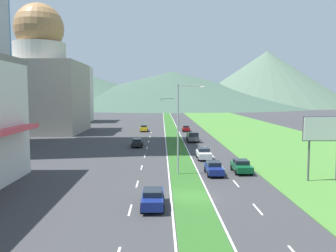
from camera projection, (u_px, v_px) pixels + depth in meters
name	position (u px, v px, depth m)	size (l,w,h in m)	color
ground_plane	(190.00, 197.00, 31.57)	(600.00, 600.00, 0.00)	#38383A
grass_median	(171.00, 130.00, 91.32)	(3.20, 240.00, 0.06)	#2D6023
grass_verge_right	(250.00, 130.00, 91.71)	(24.00, 240.00, 0.06)	#477F33
lane_dash_left_2	(130.00, 210.00, 27.97)	(0.16, 2.80, 0.01)	silver
lane_dash_left_3	(137.00, 184.00, 36.17)	(0.16, 2.80, 0.01)	silver
lane_dash_left_4	(142.00, 167.00, 44.38)	(0.16, 2.80, 0.01)	silver
lane_dash_left_5	(145.00, 156.00, 52.59)	(0.16, 2.80, 0.01)	silver
lane_dash_left_6	(147.00, 148.00, 60.79)	(0.16, 2.80, 0.01)	silver
lane_dash_left_7	(149.00, 142.00, 69.00)	(0.16, 2.80, 0.01)	silver
lane_dash_left_8	(150.00, 137.00, 77.21)	(0.16, 2.80, 0.01)	silver
lane_dash_left_9	(151.00, 133.00, 85.41)	(0.16, 2.80, 0.01)	silver
lane_dash_right_2	(258.00, 209.00, 28.16)	(0.16, 2.80, 0.01)	silver
lane_dash_right_3	(236.00, 183.00, 36.36)	(0.16, 2.80, 0.01)	silver
lane_dash_right_4	(222.00, 167.00, 44.57)	(0.16, 2.80, 0.01)	silver
lane_dash_right_5	(213.00, 156.00, 52.78)	(0.16, 2.80, 0.01)	silver
lane_dash_right_6	(206.00, 148.00, 60.98)	(0.16, 2.80, 0.01)	silver
lane_dash_right_7	(201.00, 141.00, 69.19)	(0.16, 2.80, 0.01)	silver
lane_dash_right_8	(196.00, 137.00, 77.40)	(0.16, 2.80, 0.01)	silver
lane_dash_right_9	(193.00, 133.00, 85.60)	(0.16, 2.80, 0.01)	silver
edge_line_median_left	(165.00, 130.00, 91.29)	(0.16, 240.00, 0.01)	silver
edge_line_median_right	(178.00, 130.00, 91.36)	(0.16, 240.00, 0.01)	silver
domed_building	(41.00, 82.00, 85.54)	(19.81, 19.81, 30.98)	#9E9384
midrise_colored	(66.00, 94.00, 119.22)	(15.30, 15.30, 18.89)	beige
hill_far_left	(66.00, 87.00, 289.46)	(204.93, 204.93, 30.95)	#3D5647
hill_far_center	(172.00, 89.00, 290.26)	(229.37, 229.37, 28.22)	#3D5647
hill_far_right	(266.00, 79.00, 276.61)	(130.67, 130.67, 43.32)	#516B56
street_lamp_near	(181.00, 123.00, 39.98)	(3.12, 0.47, 10.34)	#99999E
street_lamp_mid	(176.00, 116.00, 68.54)	(3.54, 0.42, 8.57)	#99999E
billboard_roadside	(324.00, 133.00, 36.83)	(4.50, 0.28, 6.90)	#4C4C51
car_0	(186.00, 128.00, 88.47)	(1.86, 4.16, 1.47)	maroon
car_1	(144.00, 128.00, 88.25)	(1.89, 4.19, 1.61)	yellow
car_2	(241.00, 166.00, 41.46)	(2.00, 4.24, 1.50)	#0C5128
car_3	(214.00, 168.00, 40.38)	(1.86, 4.50, 1.51)	navy
car_4	(204.00, 153.00, 50.16)	(1.97, 4.57, 1.57)	silver
car_5	(137.00, 143.00, 62.17)	(1.87, 4.60, 1.46)	black
car_6	(153.00, 198.00, 28.57)	(1.88, 4.56, 1.53)	navy
pickup_truck_0	(193.00, 137.00, 68.73)	(2.18, 5.40, 2.00)	#515459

